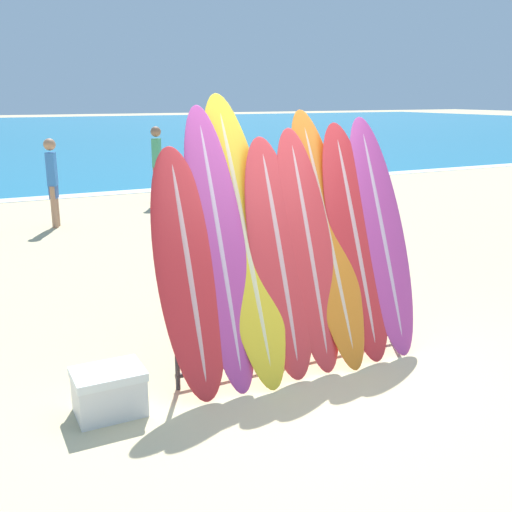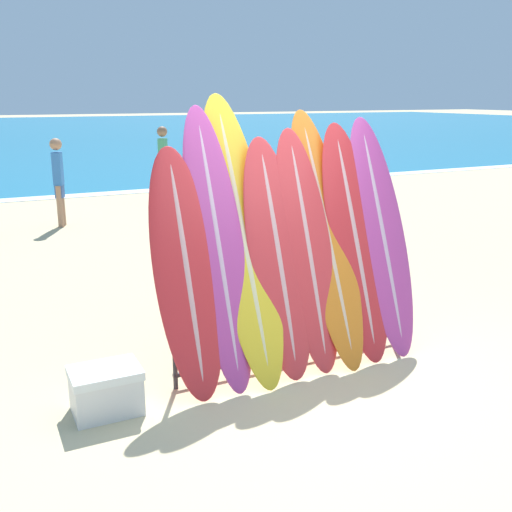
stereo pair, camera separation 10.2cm
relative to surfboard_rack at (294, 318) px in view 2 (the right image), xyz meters
The scene contains 15 objects.
ground_plane 0.64m from the surfboard_rack, 76.96° to the right, with size 160.00×160.00×0.00m, color #CCB789.
ocean_water 40.05m from the surfboard_rack, 89.85° to the left, with size 120.00×60.00×0.01m.
surfboard_rack is the anchor object (origin of this frame).
surfboard_slot_0 1.15m from the surfboard_rack, behind, with size 0.55×0.85×2.02m.
surfboard_slot_1 1.01m from the surfboard_rack, behind, with size 0.48×1.00×2.35m.
surfboard_slot_2 0.90m from the surfboard_rack, 158.74° to the left, with size 0.56×1.22×2.45m.
surfboard_slot_3 0.61m from the surfboard_rack, 161.07° to the left, with size 0.55×0.86×2.07m.
surfboard_slot_4 0.64m from the surfboard_rack, 20.89° to the left, with size 0.51×0.88×2.14m.
surfboard_slot_5 0.82m from the surfboard_rack, 17.90° to the left, with size 0.52×1.15×2.30m.
surfboard_slot_6 0.95m from the surfboard_rack, ahead, with size 0.56×0.92×2.17m.
surfboard_slot_7 1.21m from the surfboard_rack, ahead, with size 0.54×0.95×2.22m.
person_near_water 9.01m from the surfboard_rack, 80.27° to the left, with size 0.27×0.30×1.74m.
person_far_left 7.32m from the surfboard_rack, 98.01° to the left, with size 0.23×0.28×1.66m.
person_far_right 7.10m from the surfboard_rack, 72.96° to the left, with size 0.28×0.26×1.64m.
cooler_box 1.78m from the surfboard_rack, behind, with size 0.54×0.40×0.37m.
Camera 2 is at (-2.64, -4.02, 2.41)m, focal length 42.00 mm.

